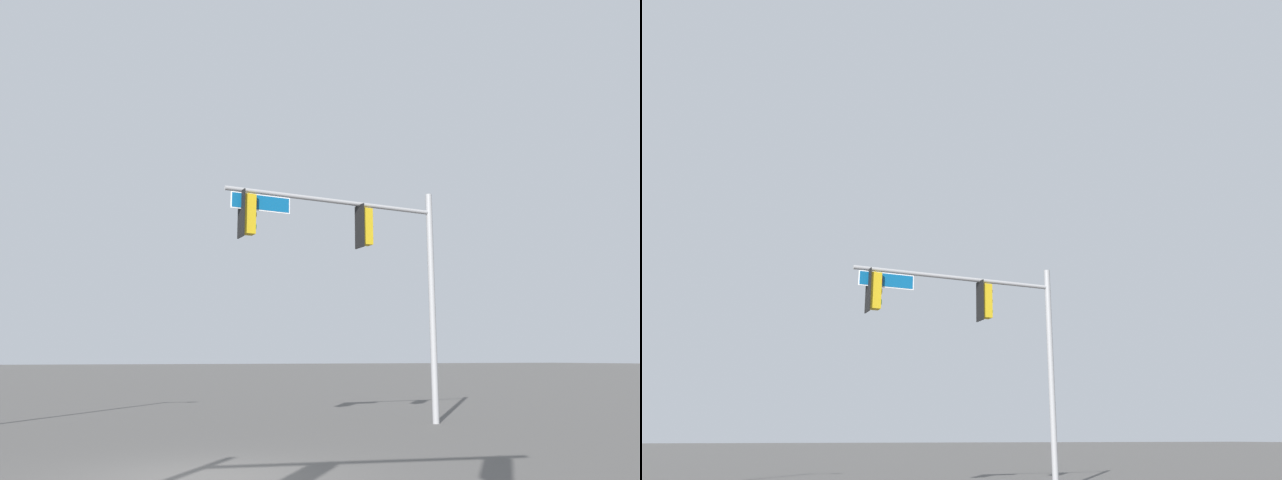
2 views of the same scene
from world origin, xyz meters
TOP-DOWN VIEW (x-y plane):
  - signal_pole_near at (-5.82, -5.60)m, footprint 6.80×0.68m

SIDE VIEW (x-z plane):
  - signal_pole_near at x=-5.82m, z-range 1.51..8.54m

